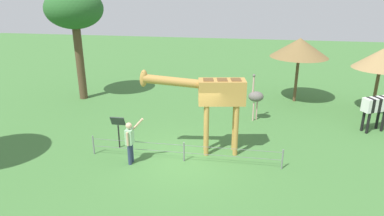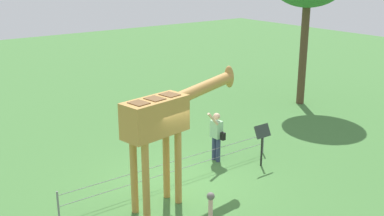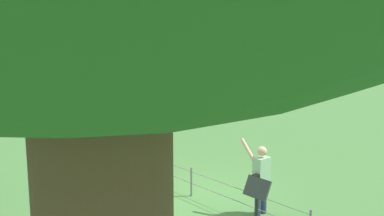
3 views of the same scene
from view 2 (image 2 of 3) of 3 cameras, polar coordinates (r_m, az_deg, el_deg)
The scene contains 5 objects.
ground_plane at distance 13.59m, azimuth -1.39°, elevation -9.14°, with size 60.00×60.00×0.00m, color #427538.
giraffe at distance 11.73m, azimuth -3.27°, elevation -1.44°, with size 3.87×1.12×3.28m.
visitor at distance 14.77m, azimuth 2.97°, elevation -3.13°, with size 0.62×0.58×1.72m.
info_sign at distance 14.54m, azimuth 8.48°, elevation -3.45°, with size 0.56×0.21×1.32m.
wire_fence at distance 13.57m, azimuth -1.96°, elevation -7.27°, with size 7.05×0.05×0.75m.
Camera 2 is at (-7.08, -9.91, 6.01)m, focal length 44.17 mm.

